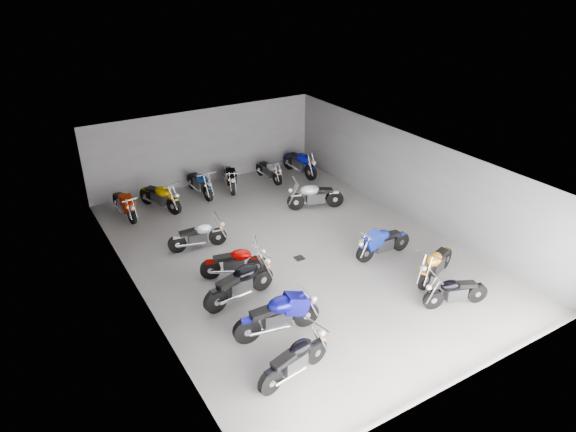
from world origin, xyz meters
name	(u,v)px	position (x,y,z in m)	size (l,w,h in m)	color
ground	(291,251)	(0.00, 0.00, 0.00)	(14.00, 14.00, 0.00)	#9A9792
wall_back	(205,146)	(0.00, 7.00, 1.60)	(10.00, 0.10, 3.20)	slate
wall_left	(135,249)	(-5.00, 0.00, 1.60)	(0.10, 14.00, 3.20)	slate
wall_right	(409,177)	(5.00, 0.00, 1.60)	(0.10, 14.00, 3.20)	slate
ceiling	(292,160)	(0.00, 0.00, 3.22)	(10.00, 14.00, 0.04)	black
drain_grate	(299,258)	(0.00, -0.50, 0.01)	(0.32, 0.32, 0.01)	black
motorcycle_left_a	(295,359)	(-2.89, -4.89, 0.50)	(2.06, 0.58, 0.91)	black
motorcycle_left_b	(278,315)	(-2.45, -3.36, 0.57)	(2.36, 0.54, 1.04)	black
motorcycle_left_c	(240,283)	(-2.63, -1.55, 0.56)	(2.32, 0.61, 1.02)	black
motorcycle_left_d	(235,262)	(-2.23, -0.36, 0.49)	(1.97, 0.86, 0.90)	black
motorcycle_left_f	(198,236)	(-2.53, 1.80, 0.48)	(1.98, 0.50, 0.87)	black
motorcycle_right_a	(455,291)	(2.36, -4.85, 0.46)	(1.88, 0.72, 0.85)	black
motorcycle_right_b	(436,264)	(2.90, -3.58, 0.51)	(2.05, 0.90, 0.94)	black
motorcycle_right_c	(383,242)	(2.39, -1.76, 0.51)	(2.11, 0.41, 0.93)	black
motorcycle_right_f	(315,196)	(2.49, 2.35, 0.53)	(2.13, 0.91, 0.98)	black
motorcycle_back_a	(124,204)	(-4.00, 5.43, 0.51)	(0.47, 2.13, 0.94)	black
motorcycle_back_b	(160,196)	(-2.64, 5.35, 0.54)	(1.00, 2.12, 0.98)	black
motorcycle_back_c	(200,183)	(-0.81, 5.82, 0.52)	(0.45, 2.15, 0.95)	black
motorcycle_back_d	(230,177)	(0.52, 5.81, 0.51)	(0.73, 2.07, 0.93)	black
motorcycle_back_e	(269,170)	(2.36, 5.72, 0.47)	(0.41, 1.94, 0.85)	black
motorcycle_back_f	(300,163)	(3.87, 5.59, 0.56)	(0.50, 2.35, 1.03)	black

